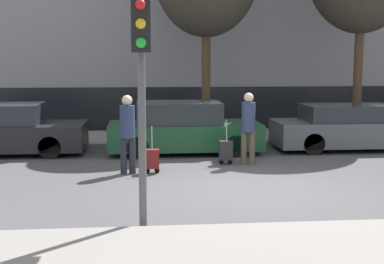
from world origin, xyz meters
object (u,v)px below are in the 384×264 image
object	(u,v)px
traffic_light	(141,66)
trolley_right	(226,150)
parked_car_2	(351,128)
pedestrian_left	(127,129)
pedestrian_right	(248,124)
parked_car_1	(183,129)
trolley_left	(152,159)
parked_bicycle	(184,125)
parked_car_0	(1,131)

from	to	relation	value
traffic_light	trolley_right	bearing A→B (deg)	67.68
parked_car_2	pedestrian_left	xyz separation A→B (m)	(-6.39, -2.77, 0.41)
pedestrian_right	trolley_right	xyz separation A→B (m)	(-0.54, 0.09, -0.67)
parked_car_1	trolley_left	xyz separation A→B (m)	(-0.92, -2.67, -0.33)
parked_car_1	pedestrian_left	world-z (taller)	pedestrian_left
parked_bicycle	pedestrian_right	bearing A→B (deg)	-73.43
trolley_right	parked_bicycle	bearing A→B (deg)	99.75
pedestrian_left	traffic_light	bearing A→B (deg)	93.01
trolley_right	pedestrian_left	bearing A→B (deg)	-159.64
parked_car_1	pedestrian_right	world-z (taller)	pedestrian_right
parked_car_1	pedestrian_right	xyz separation A→B (m)	(1.48, -1.88, 0.36)
pedestrian_right	trolley_right	distance (m)	0.87
parked_car_1	parked_bicycle	size ratio (longest dim) A/B	2.38
parked_car_1	parked_car_2	distance (m)	4.92
parked_car_1	parked_car_0	bearing A→B (deg)	177.34
parked_car_2	pedestrian_right	bearing A→B (deg)	-150.28
parked_car_1	traffic_light	distance (m)	7.18
parked_car_2	pedestrian_left	world-z (taller)	pedestrian_left
pedestrian_right	parked_car_1	bearing A→B (deg)	137.44
trolley_right	traffic_light	distance (m)	5.87
trolley_left	trolley_right	xyz separation A→B (m)	(1.85, 0.88, 0.02)
pedestrian_right	parked_bicycle	bearing A→B (deg)	115.86
parked_car_0	trolley_left	distance (m)	5.02
pedestrian_left	trolley_right	size ratio (longest dim) A/B	1.60
parked_car_2	trolley_right	bearing A→B (deg)	-154.78
parked_car_2	trolley_right	world-z (taller)	parked_car_2
parked_car_1	pedestrian_left	bearing A→B (deg)	-118.68
traffic_light	pedestrian_left	bearing A→B (deg)	94.57
parked_car_0	parked_car_1	distance (m)	5.01
parked_car_0	parked_bicycle	bearing A→B (deg)	21.71
parked_car_2	pedestrian_left	distance (m)	6.98
parked_car_2	trolley_left	bearing A→B (deg)	-154.75
parked_car_2	pedestrian_right	world-z (taller)	pedestrian_right
parked_bicycle	parked_car_1	bearing A→B (deg)	-95.63
trolley_right	parked_car_0	bearing A→B (deg)	161.17
parked_car_0	traffic_light	world-z (taller)	traffic_light
trolley_right	traffic_light	xyz separation A→B (m)	(-2.07, -5.05, 2.16)
parked_car_0	pedestrian_right	distance (m)	6.83
traffic_light	parked_bicycle	bearing A→B (deg)	81.52
parked_car_0	trolley_right	bearing A→B (deg)	-18.83
parked_car_0	parked_bicycle	xyz separation A→B (m)	(5.23, 2.08, -0.16)
parked_car_2	trolley_left	distance (m)	6.46
parked_car_2	traffic_light	distance (m)	9.39
parked_car_2	trolley_left	size ratio (longest dim) A/B	4.17
traffic_light	parked_bicycle	distance (m)	9.48
parked_car_0	pedestrian_right	bearing A→B (deg)	-18.06
pedestrian_left	parked_bicycle	distance (m)	5.31
parked_car_2	trolley_left	world-z (taller)	parked_car_2
trolley_left	pedestrian_right	xyz separation A→B (m)	(2.40, 0.79, 0.69)
pedestrian_left	traffic_light	distance (m)	4.42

